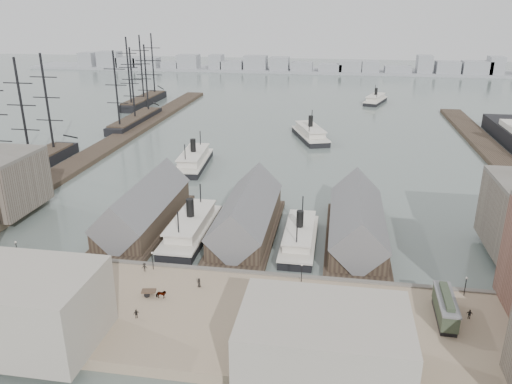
% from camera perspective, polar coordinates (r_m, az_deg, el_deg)
% --- Properties ---
extents(ground, '(900.00, 900.00, 0.00)m').
position_cam_1_polar(ground, '(107.27, -2.64, -8.58)').
color(ground, '#515E59').
rests_on(ground, ground).
extents(quay, '(180.00, 30.00, 2.00)m').
position_cam_1_polar(quay, '(90.23, -5.35, -14.10)').
color(quay, '#88745B').
rests_on(quay, ground).
extents(seawall, '(180.00, 1.20, 2.30)m').
position_cam_1_polar(seawall, '(102.29, -3.26, -9.41)').
color(seawall, '#59544C').
rests_on(seawall, ground).
extents(west_wharf, '(10.00, 220.00, 1.60)m').
position_cam_1_polar(west_wharf, '(217.02, -14.95, 6.14)').
color(west_wharf, '#2D231C').
rests_on(west_wharf, ground).
extents(east_wharf, '(10.00, 180.00, 1.60)m').
position_cam_1_polar(east_wharf, '(197.38, 26.12, 3.32)').
color(east_wharf, '#2D231C').
rests_on(east_wharf, ground).
extents(ferry_shed_west, '(14.00, 42.00, 12.60)m').
position_cam_1_polar(ferry_shed_west, '(127.05, -12.64, -1.95)').
color(ferry_shed_west, '#2D231C').
rests_on(ferry_shed_west, ground).
extents(ferry_shed_center, '(14.00, 42.00, 12.60)m').
position_cam_1_polar(ferry_shed_center, '(120.09, -1.02, -2.77)').
color(ferry_shed_center, '#2D231C').
rests_on(ferry_shed_center, ground).
extents(ferry_shed_east, '(14.00, 42.00, 12.60)m').
position_cam_1_polar(ferry_shed_east, '(118.54, 11.46, -3.53)').
color(ferry_shed_east, '#2D231C').
rests_on(ferry_shed_east, ground).
extents(street_bldg_center, '(24.00, 16.00, 10.00)m').
position_cam_1_polar(street_bldg_center, '(74.74, 7.73, -16.84)').
color(street_bldg_center, gray).
rests_on(street_bldg_center, quay).
extents(street_bldg_west, '(30.00, 16.00, 12.00)m').
position_cam_1_polar(street_bldg_west, '(89.47, -26.93, -11.51)').
color(street_bldg_west, gray).
rests_on(street_bldg_west, quay).
extents(lamp_post_far_w, '(0.44, 0.44, 3.92)m').
position_cam_1_polar(lamp_post_far_w, '(116.78, -25.72, -5.62)').
color(lamp_post_far_w, black).
rests_on(lamp_post_far_w, quay).
extents(lamp_post_near_w, '(0.44, 0.44, 3.92)m').
position_cam_1_polar(lamp_post_near_w, '(103.11, -11.75, -7.32)').
color(lamp_post_near_w, black).
rests_on(lamp_post_near_w, quay).
extents(lamp_post_near_e, '(0.44, 0.44, 3.92)m').
position_cam_1_polar(lamp_post_near_e, '(97.09, 5.24, -8.80)').
color(lamp_post_near_e, black).
rests_on(lamp_post_near_e, quay).
extents(lamp_post_far_e, '(0.44, 0.44, 3.92)m').
position_cam_1_polar(lamp_post_far_e, '(100.11, 22.87, -9.53)').
color(lamp_post_far_e, black).
rests_on(lamp_post_far_e, quay).
extents(far_shore, '(500.00, 40.00, 15.72)m').
position_cam_1_polar(far_shore, '(429.01, 6.56, 13.94)').
color(far_shore, gray).
rests_on(far_shore, ground).
extents(ferry_docked_west, '(8.56, 28.52, 10.18)m').
position_cam_1_polar(ferry_docked_west, '(120.66, -7.43, -4.01)').
color(ferry_docked_west, black).
rests_on(ferry_docked_west, ground).
extents(ferry_docked_east, '(7.61, 25.35, 9.05)m').
position_cam_1_polar(ferry_docked_east, '(115.93, 4.98, -5.11)').
color(ferry_docked_east, black).
rests_on(ferry_docked_east, ground).
extents(ferry_open_near, '(10.79, 29.51, 10.34)m').
position_cam_1_polar(ferry_open_near, '(173.14, -7.13, 3.68)').
color(ferry_open_near, black).
rests_on(ferry_open_near, ground).
extents(ferry_open_mid, '(18.04, 30.64, 10.49)m').
position_cam_1_polar(ferry_open_mid, '(209.37, 6.21, 6.68)').
color(ferry_open_mid, black).
rests_on(ferry_open_mid, ground).
extents(ferry_open_far, '(15.15, 26.61, 9.11)m').
position_cam_1_polar(ferry_open_far, '(296.16, 13.49, 10.25)').
color(ferry_open_far, black).
rests_on(ferry_open_far, ground).
extents(sailing_ship_near, '(9.04, 62.29, 37.17)m').
position_cam_1_polar(sailing_ship_near, '(178.08, -25.57, 2.36)').
color(sailing_ship_near, black).
rests_on(sailing_ship_near, ground).
extents(sailing_ship_mid, '(8.49, 49.07, 34.91)m').
position_cam_1_polar(sailing_ship_mid, '(241.50, -13.62, 8.09)').
color(sailing_ship_mid, black).
rests_on(sailing_ship_mid, ground).
extents(sailing_ship_far, '(9.11, 50.62, 37.46)m').
position_cam_1_polar(sailing_ship_far, '(291.62, -12.69, 10.27)').
color(sailing_ship_far, black).
rests_on(sailing_ship_far, ground).
extents(tram, '(3.29, 11.48, 4.06)m').
position_cam_1_polar(tram, '(92.48, 20.81, -12.29)').
color(tram, black).
rests_on(tram, quay).
extents(horse_cart_left, '(4.51, 4.05, 1.68)m').
position_cam_1_polar(horse_cart_left, '(104.31, -25.53, -9.89)').
color(horse_cart_left, black).
rests_on(horse_cart_left, quay).
extents(horse_cart_center, '(5.02, 2.10, 1.66)m').
position_cam_1_polar(horse_cart_center, '(94.53, -11.18, -11.35)').
color(horse_cart_center, black).
rests_on(horse_cart_center, quay).
extents(horse_cart_right, '(4.64, 1.72, 1.73)m').
position_cam_1_polar(horse_cart_right, '(83.03, 7.79, -16.10)').
color(horse_cart_right, black).
rests_on(horse_cart_right, quay).
extents(pedestrian_0, '(0.73, 0.71, 1.61)m').
position_cam_1_polar(pedestrian_0, '(112.62, -25.72, -7.66)').
color(pedestrian_0, black).
rests_on(pedestrian_0, quay).
extents(pedestrian_1, '(0.91, 1.03, 1.79)m').
position_cam_1_polar(pedestrian_1, '(101.91, -23.66, -10.28)').
color(pedestrian_1, black).
rests_on(pedestrian_1, quay).
extents(pedestrian_2, '(1.24, 0.81, 1.81)m').
position_cam_1_polar(pedestrian_2, '(103.64, -12.63, -8.38)').
color(pedestrian_2, black).
rests_on(pedestrian_2, quay).
extents(pedestrian_3, '(1.06, 0.86, 1.68)m').
position_cam_1_polar(pedestrian_3, '(89.86, -13.51, -13.39)').
color(pedestrian_3, black).
rests_on(pedestrian_3, quay).
extents(pedestrian_4, '(1.04, 1.03, 1.82)m').
position_cam_1_polar(pedestrian_4, '(96.63, -6.52, -10.25)').
color(pedestrian_4, black).
rests_on(pedestrian_4, quay).
extents(pedestrian_5, '(0.74, 0.66, 1.67)m').
position_cam_1_polar(pedestrian_5, '(85.56, 0.54, -14.65)').
color(pedestrian_5, black).
rests_on(pedestrian_5, quay).
extents(pedestrian_6, '(0.68, 0.86, 1.75)m').
position_cam_1_polar(pedestrian_6, '(94.53, 5.18, -10.97)').
color(pedestrian_6, black).
rests_on(pedestrian_6, quay).
extents(pedestrian_7, '(0.66, 1.15, 1.78)m').
position_cam_1_polar(pedestrian_7, '(84.43, 12.75, -15.74)').
color(pedestrian_7, black).
rests_on(pedestrian_7, quay).
extents(pedestrian_8, '(1.10, 0.62, 1.77)m').
position_cam_1_polar(pedestrian_8, '(94.63, 23.23, -12.71)').
color(pedestrian_8, black).
rests_on(pedestrian_8, quay).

